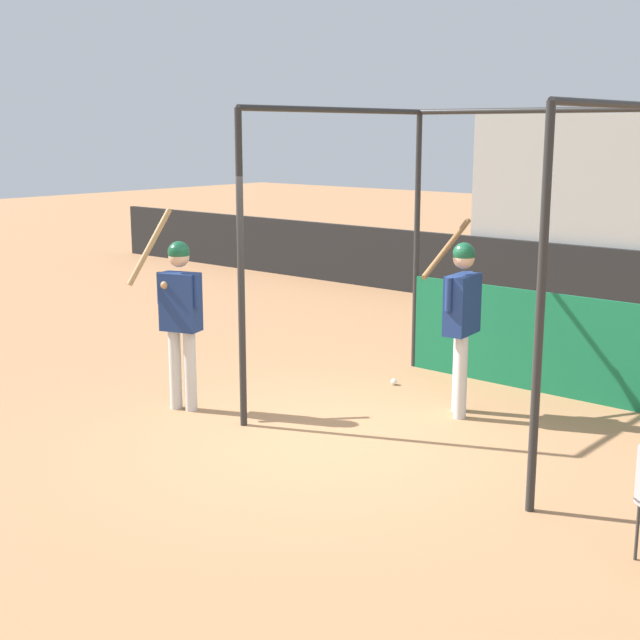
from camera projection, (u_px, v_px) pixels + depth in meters
The scene contains 6 objects.
ground_plane at pixel (326, 437), 8.67m from camera, with size 60.00×60.00×0.00m, color #A8754C.
outfield_wall at pixel (618, 285), 13.80m from camera, with size 24.00×0.12×1.13m.
batting_cage at pixel (506, 283), 9.52m from camera, with size 3.26×3.10×3.17m.
player_batter at pixel (461, 311), 9.15m from camera, with size 0.55×0.92×2.00m.
player_waiting at pixel (180, 309), 9.31m from camera, with size 0.67×0.57×2.12m.
baseball at pixel (394, 382), 10.44m from camera, with size 0.07×0.07×0.07m.
Camera 1 is at (5.30, -6.31, 2.94)m, focal length 50.00 mm.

